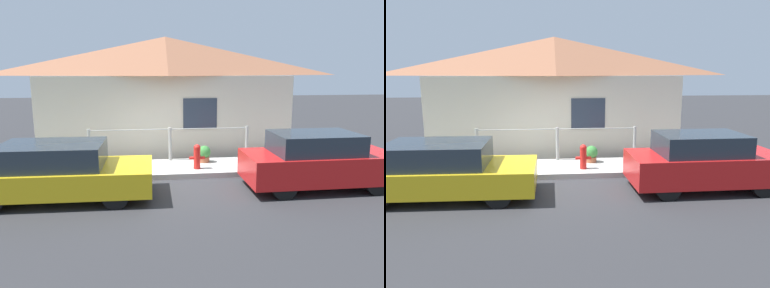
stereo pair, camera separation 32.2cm
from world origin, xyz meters
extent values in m
plane|color=#2D2D30|center=(0.00, 0.00, 0.00)|extent=(60.00, 60.00, 0.00)
cube|color=#B2AFA8|center=(0.00, 0.87, 0.07)|extent=(24.00, 1.73, 0.15)
cube|color=beige|center=(0.00, 2.41, 1.34)|extent=(8.29, 0.12, 2.69)
cube|color=#2D3847|center=(1.04, 2.34, 1.48)|extent=(1.10, 0.04, 1.00)
pyramid|color=#A36647|center=(0.00, 3.45, 3.32)|extent=(8.69, 2.20, 1.28)
cylinder|color=#999993|center=(-2.40, 1.58, 0.66)|extent=(0.10, 0.10, 1.01)
cylinder|color=#999993|center=(0.00, 1.58, 0.66)|extent=(0.10, 0.10, 1.01)
cylinder|color=#999993|center=(2.40, 1.58, 0.66)|extent=(0.10, 0.10, 1.01)
cylinder|color=#999993|center=(0.00, 1.58, 1.11)|extent=(4.80, 0.03, 0.03)
cube|color=gold|center=(-2.65, -1.13, 0.49)|extent=(4.11, 1.87, 0.55)
cube|color=#232D38|center=(-2.81, -1.13, 1.02)|extent=(2.28, 1.62, 0.52)
cylinder|color=black|center=(-1.37, -0.39, 0.28)|extent=(0.57, 0.21, 0.57)
cylinder|color=black|center=(-1.40, -1.93, 0.28)|extent=(0.57, 0.21, 0.57)
cylinder|color=black|center=(-3.89, -0.34, 0.28)|extent=(0.57, 0.21, 0.57)
cube|color=red|center=(3.47, -1.13, 0.56)|extent=(3.68, 1.64, 0.68)
cube|color=#232D38|center=(3.32, -1.14, 1.15)|extent=(2.03, 1.43, 0.49)
cylinder|color=black|center=(4.60, -0.44, 0.30)|extent=(0.60, 0.21, 0.60)
cylinder|color=black|center=(4.61, -1.80, 0.30)|extent=(0.60, 0.21, 0.60)
cylinder|color=black|center=(2.33, -0.47, 0.30)|extent=(0.60, 0.21, 0.60)
cylinder|color=black|center=(2.34, -1.83, 0.30)|extent=(0.60, 0.21, 0.60)
cylinder|color=red|center=(0.68, 0.50, 0.43)|extent=(0.19, 0.19, 0.56)
sphere|color=red|center=(0.68, 0.50, 0.75)|extent=(0.20, 0.20, 0.20)
cylinder|color=red|center=(0.54, 0.50, 0.46)|extent=(0.17, 0.08, 0.08)
cylinder|color=red|center=(0.82, 0.50, 0.46)|extent=(0.17, 0.08, 0.08)
cylinder|color=#9E5638|center=(1.00, 1.22, 0.23)|extent=(0.31, 0.31, 0.17)
sphere|color=#387F38|center=(1.00, 1.22, 0.46)|extent=(0.38, 0.38, 0.38)
camera|label=1|loc=(-0.75, -9.58, 2.92)|focal=35.00mm
camera|label=2|loc=(-0.43, -9.61, 2.92)|focal=35.00mm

